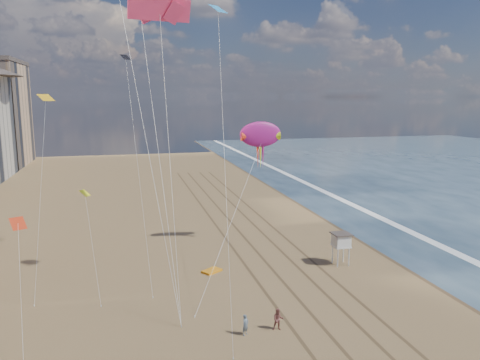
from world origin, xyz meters
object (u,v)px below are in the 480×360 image
kite_flyer_a (245,325)px  kite_flyer_b (278,319)px  grounded_kite (212,271)px  show_kite (260,135)px  lifeguard_stand (341,241)px

kite_flyer_a → kite_flyer_b: kite_flyer_b is taller
grounded_kite → kite_flyer_b: kite_flyer_b is taller
show_kite → kite_flyer_b: size_ratio=13.69×
lifeguard_stand → kite_flyer_b: 16.31m
kite_flyer_a → kite_flyer_b: (2.62, 0.12, 0.06)m
show_kite → kite_flyer_a: size_ratio=14.65×
grounded_kite → kite_flyer_a: kite_flyer_a is taller
show_kite → kite_flyer_b: show_kite is taller
lifeguard_stand → kite_flyer_a: 18.26m
kite_flyer_b → lifeguard_stand: bearing=60.0°
lifeguard_stand → grounded_kite: lifeguard_stand is taller
lifeguard_stand → kite_flyer_a: (-13.62, -12.02, -1.85)m
kite_flyer_a → show_kite: bearing=33.7°
show_kite → kite_flyer_a: bearing=-109.2°
grounded_kite → lifeguard_stand: bearing=-39.5°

